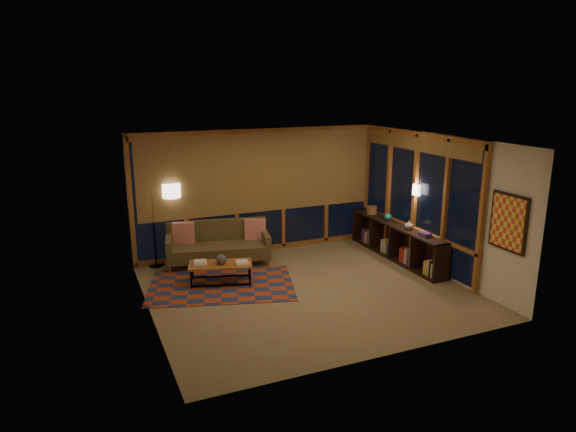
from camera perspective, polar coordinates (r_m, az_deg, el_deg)
name	(u,v)px	position (r m, az deg, el deg)	size (l,w,h in m)	color
floor	(307,290)	(9.37, 2.11, -8.23)	(5.50, 5.00, 0.01)	#93825B
ceiling	(308,140)	(8.68, 2.28, 8.41)	(5.50, 5.00, 0.01)	white
walls	(308,218)	(8.93, 2.20, -0.23)	(5.51, 5.01, 2.70)	beige
window_wall_back	(260,191)	(11.12, -3.16, 2.74)	(5.30, 0.16, 2.60)	#9C592E
window_wall_right	(414,198)	(10.79, 13.79, 1.97)	(0.16, 3.70, 2.60)	#9C592E
wall_art	(508,222)	(9.02, 23.26, -0.64)	(0.06, 0.74, 0.94)	red
wall_sconce	(416,190)	(10.60, 14.08, 2.83)	(0.12, 0.18, 0.22)	beige
sofa	(218,244)	(10.63, -7.77, -3.11)	(2.06, 0.84, 0.85)	#463925
pillow_left	(184,233)	(10.75, -11.54, -1.84)	(0.44, 0.15, 0.44)	red
pillow_right	(255,229)	(10.81, -3.68, -1.47)	(0.44, 0.15, 0.44)	red
area_rug	(221,285)	(9.64, -7.40, -7.63)	(2.63, 1.75, 0.01)	#A83C19
coffee_table	(221,273)	(9.69, -7.48, -6.33)	(1.16, 0.53, 0.39)	#9C592E
book_stack_a	(200,262)	(9.62, -9.73, -5.11)	(0.27, 0.21, 0.08)	white
book_stack_b	(242,262)	(9.58, -5.15, -5.14)	(0.21, 0.17, 0.04)	white
ceramic_pot	(221,259)	(9.56, -7.42, -4.78)	(0.19, 0.19, 0.19)	black
floor_lamp	(154,226)	(10.65, -14.70, -1.07)	(0.56, 0.37, 1.69)	black
bookshelf	(397,241)	(11.12, 11.97, -2.77)	(0.40, 2.98, 0.75)	black
basket	(372,210)	(11.77, 9.29, 0.65)	(0.23, 0.23, 0.17)	#976035
teal_bowl	(388,217)	(11.28, 11.05, -0.09)	(0.16, 0.16, 0.16)	teal
vase	(409,225)	(10.69, 13.29, -0.96)	(0.18, 0.18, 0.18)	tan
shelf_book_stack	(425,234)	(10.30, 15.01, -1.99)	(0.17, 0.24, 0.07)	white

